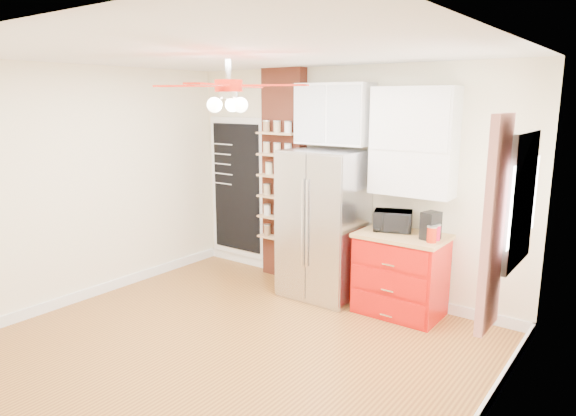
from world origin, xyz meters
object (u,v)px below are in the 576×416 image
Objects in this scene: fridge at (324,224)px; pantry_jar_oats at (269,169)px; ceiling_fan at (229,86)px; coffee_maker at (431,226)px; toaster_oven at (393,221)px; canister_left at (432,235)px; red_cabinet at (401,274)px.

fridge reaches higher than pantry_jar_oats.
ceiling_fan is 4.84× the size of coffee_maker.
toaster_oven reaches higher than canister_left.
pantry_jar_oats is (-1.77, 0.05, 0.43)m from toaster_oven.
fridge is 4.29× the size of toaster_oven.
red_cabinet is at bearing -169.99° from coffee_maker.
ceiling_fan is 3.43× the size of toaster_oven.
fridge is at bearing -177.05° from red_cabinet.
fridge reaches higher than red_cabinet.
toaster_oven is (-0.15, 0.07, 0.56)m from red_cabinet.
coffee_maker is at bearing 1.18° from fridge.
toaster_oven is 0.56m from canister_left.
coffee_maker is 2.02× the size of pantry_jar_oats.
toaster_oven reaches higher than red_cabinet.
toaster_oven is at bearing 158.86° from canister_left.
pantry_jar_oats reaches higher than canister_left.
canister_left is (0.52, -0.20, -0.03)m from toaster_oven.
red_cabinet is at bearing 2.95° from fridge.
pantry_jar_oats is at bearing -169.40° from coffee_maker.
canister_left is 1.09× the size of pantry_jar_oats.
fridge is 0.84m from toaster_oven.
pantry_jar_oats is at bearing 173.77° from canister_left.
ceiling_fan reaches higher than toaster_oven.
ceiling_fan is 2.48m from coffee_maker.
ceiling_fan reaches higher than canister_left.
canister_left is at bearing -6.23° from pantry_jar_oats.
pantry_jar_oats reaches higher than coffee_maker.
red_cabinet is 2.75m from ceiling_fan.
coffee_maker is 1.85× the size of canister_left.
coffee_maker is at bearing -4.27° from red_cabinet.
ceiling_fan is 2.28m from pantry_jar_oats.
red_cabinet is at bearing -46.92° from toaster_oven.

